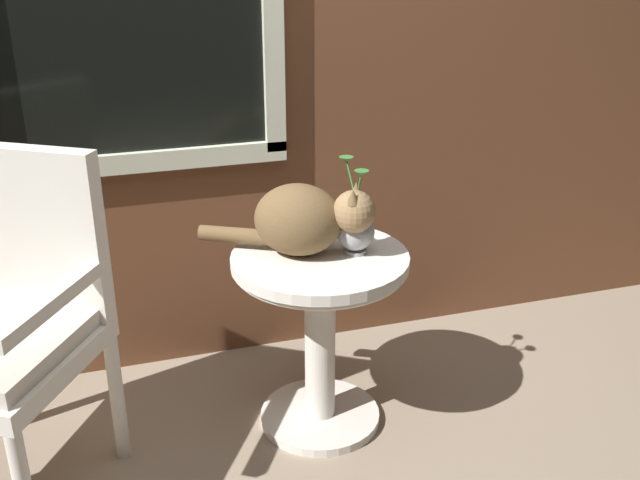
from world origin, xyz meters
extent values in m
plane|color=gray|center=(0.00, 0.00, 0.00)|extent=(6.00, 6.00, 0.00)
cube|color=brown|center=(0.00, 0.74, 1.30)|extent=(4.00, 0.04, 2.60)
cube|color=beige|center=(-0.27, 0.71, 0.81)|extent=(1.03, 0.03, 0.07)
cube|color=beige|center=(0.21, 0.71, 1.32)|extent=(0.07, 0.03, 1.02)
cube|color=black|center=(-0.27, 0.72, 1.32)|extent=(0.94, 0.01, 1.00)
cylinder|color=silver|center=(0.22, 0.19, 0.01)|extent=(0.40, 0.40, 0.03)
cylinder|color=silver|center=(0.22, 0.19, 0.31)|extent=(0.10, 0.10, 0.55)
cylinder|color=silver|center=(0.22, 0.19, 0.60)|extent=(0.56, 0.56, 0.03)
torus|color=silver|center=(0.22, 0.19, 0.57)|extent=(0.54, 0.54, 0.02)
cylinder|color=silver|center=(-0.43, 0.20, 0.22)|extent=(0.04, 0.04, 0.44)
cube|color=silver|center=(-0.64, 0.32, 0.75)|extent=(0.47, 0.32, 0.51)
cube|color=silver|center=(-0.56, 0.00, 0.68)|extent=(0.29, 0.42, 0.04)
ellipsoid|color=brown|center=(0.16, 0.22, 0.73)|extent=(0.35, 0.33, 0.22)
sphere|color=olive|center=(0.31, 0.14, 0.77)|extent=(0.13, 0.13, 0.13)
cone|color=brown|center=(0.29, 0.11, 0.83)|extent=(0.04, 0.04, 0.05)
cone|color=brown|center=(0.33, 0.17, 0.83)|extent=(0.04, 0.04, 0.05)
cylinder|color=brown|center=(-0.01, 0.32, 0.66)|extent=(0.24, 0.16, 0.05)
cylinder|color=#99999E|center=(0.33, 0.17, 0.62)|extent=(0.07, 0.07, 0.01)
ellipsoid|color=#99999E|center=(0.33, 0.17, 0.69)|extent=(0.12, 0.12, 0.12)
cylinder|color=#99999E|center=(0.33, 0.17, 0.76)|extent=(0.06, 0.06, 0.06)
torus|color=#99999E|center=(0.33, 0.17, 0.79)|extent=(0.08, 0.08, 0.01)
cylinder|color=#387533|center=(0.32, 0.20, 0.85)|extent=(0.02, 0.05, 0.12)
cone|color=#387533|center=(0.31, 0.22, 0.91)|extent=(0.04, 0.04, 0.02)
cylinder|color=#387533|center=(0.33, 0.15, 0.84)|extent=(0.01, 0.05, 0.10)
cone|color=#387533|center=(0.33, 0.13, 0.89)|extent=(0.04, 0.04, 0.02)
camera|label=1|loc=(-0.40, -1.81, 1.56)|focal=41.61mm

